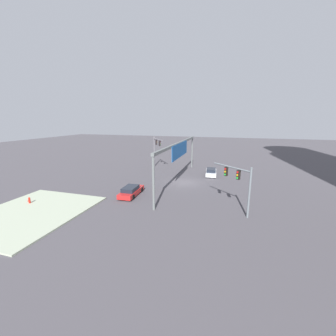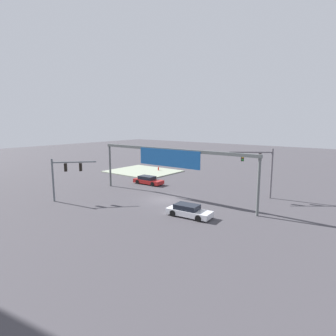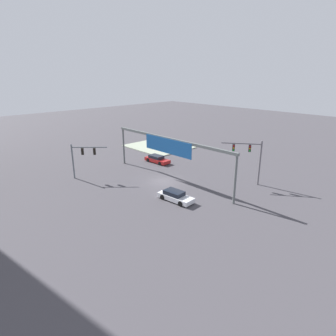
# 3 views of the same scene
# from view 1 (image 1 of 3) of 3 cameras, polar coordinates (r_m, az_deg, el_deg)

# --- Properties ---
(ground_plane) EXTENTS (171.49, 171.49, 0.00)m
(ground_plane) POSITION_cam_1_polar(r_m,az_deg,el_deg) (33.18, 4.62, -3.85)
(ground_plane) COLOR #434045
(sidewalk_corner) EXTENTS (11.97, 10.14, 0.15)m
(sidewalk_corner) POSITION_cam_1_polar(r_m,az_deg,el_deg) (26.71, -32.42, -9.93)
(sidewalk_corner) COLOR #98A38B
(sidewalk_corner) RESTS_ON ground
(traffic_signal_near_corner) EXTENTS (3.55, 3.82, 5.05)m
(traffic_signal_near_corner) POSITION_cam_1_polar(r_m,az_deg,el_deg) (22.89, 18.17, -3.01)
(traffic_signal_near_corner) COLOR slate
(traffic_signal_near_corner) RESTS_ON ground
(traffic_signal_opposite_side) EXTENTS (4.36, 3.29, 6.11)m
(traffic_signal_opposite_side) POSITION_cam_1_polar(r_m,az_deg,el_deg) (42.65, -3.16, 5.65)
(traffic_signal_opposite_side) COLOR slate
(traffic_signal_opposite_side) RESTS_ON ground
(overhead_sign_gantry) EXTENTS (22.17, 0.43, 6.14)m
(overhead_sign_gantry) POSITION_cam_1_polar(r_m,az_deg,el_deg) (32.28, 2.99, 5.04)
(overhead_sign_gantry) COLOR #5A5F5F
(overhead_sign_gantry) RESTS_ON ground
(sedan_car_approaching) EXTENTS (4.66, 2.08, 1.21)m
(sedan_car_approaching) POSITION_cam_1_polar(r_m,az_deg,el_deg) (37.93, 11.28, -1.03)
(sedan_car_approaching) COLOR silver
(sedan_car_approaching) RESTS_ON ground
(sedan_car_waiting_far) EXTENTS (4.70, 2.01, 1.21)m
(sedan_car_waiting_far) POSITION_cam_1_polar(r_m,az_deg,el_deg) (27.96, -9.69, -5.97)
(sedan_car_waiting_far) COLOR #B01E1E
(sedan_car_waiting_far) RESTS_ON ground
(fire_hydrant_on_curb) EXTENTS (0.33, 0.22, 0.71)m
(fire_hydrant_on_curb) POSITION_cam_1_polar(r_m,az_deg,el_deg) (29.38, -32.66, -7.14)
(fire_hydrant_on_curb) COLOR red
(fire_hydrant_on_curb) RESTS_ON sidewalk_corner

